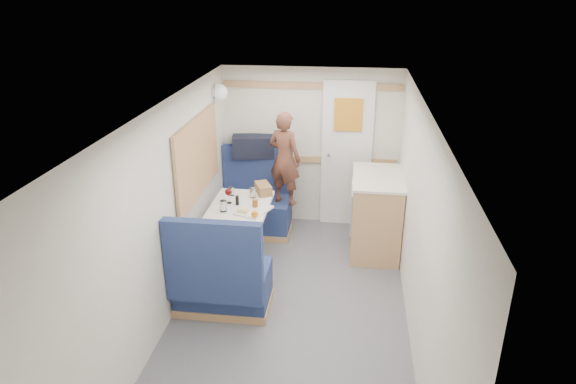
# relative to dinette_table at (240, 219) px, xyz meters

# --- Properties ---
(floor) EXTENTS (4.50, 4.50, 0.00)m
(floor) POSITION_rel_dinette_table_xyz_m (0.65, -1.00, -0.57)
(floor) COLOR #515156
(floor) RESTS_ON ground
(ceiling) EXTENTS (4.50, 4.50, 0.00)m
(ceiling) POSITION_rel_dinette_table_xyz_m (0.65, -1.00, 1.43)
(ceiling) COLOR silver
(ceiling) RESTS_ON wall_back
(wall_back) EXTENTS (2.20, 0.02, 2.00)m
(wall_back) POSITION_rel_dinette_table_xyz_m (0.65, 1.25, 0.43)
(wall_back) COLOR silver
(wall_back) RESTS_ON floor
(wall_left) EXTENTS (0.02, 4.50, 2.00)m
(wall_left) POSITION_rel_dinette_table_xyz_m (-0.45, -1.00, 0.43)
(wall_left) COLOR silver
(wall_left) RESTS_ON floor
(wall_right) EXTENTS (0.02, 4.50, 2.00)m
(wall_right) POSITION_rel_dinette_table_xyz_m (1.75, -1.00, 0.43)
(wall_right) COLOR silver
(wall_right) RESTS_ON floor
(oak_trim_low) EXTENTS (2.15, 0.02, 0.08)m
(oak_trim_low) POSITION_rel_dinette_table_xyz_m (0.65, 1.23, 0.28)
(oak_trim_low) COLOR #A8794C
(oak_trim_low) RESTS_ON wall_back
(oak_trim_high) EXTENTS (2.15, 0.02, 0.08)m
(oak_trim_high) POSITION_rel_dinette_table_xyz_m (0.65, 1.23, 1.21)
(oak_trim_high) COLOR #A8794C
(oak_trim_high) RESTS_ON wall_back
(side_window) EXTENTS (0.04, 1.30, 0.72)m
(side_window) POSITION_rel_dinette_table_xyz_m (-0.43, 0.00, 0.68)
(side_window) COLOR #A5B297
(side_window) RESTS_ON wall_left
(rear_door) EXTENTS (0.62, 0.12, 1.86)m
(rear_door) POSITION_rel_dinette_table_xyz_m (1.10, 1.22, 0.41)
(rear_door) COLOR white
(rear_door) RESTS_ON wall_back
(dinette_table) EXTENTS (0.62, 0.92, 0.72)m
(dinette_table) POSITION_rel_dinette_table_xyz_m (0.00, 0.00, 0.00)
(dinette_table) COLOR white
(dinette_table) RESTS_ON floor
(bench_far) EXTENTS (0.90, 0.59, 1.05)m
(bench_far) POSITION_rel_dinette_table_xyz_m (-0.00, 0.86, -0.27)
(bench_far) COLOR navy
(bench_far) RESTS_ON floor
(bench_near) EXTENTS (0.90, 0.59, 1.05)m
(bench_near) POSITION_rel_dinette_table_xyz_m (-0.00, -0.86, -0.27)
(bench_near) COLOR navy
(bench_near) RESTS_ON floor
(ledge) EXTENTS (0.90, 0.14, 0.04)m
(ledge) POSITION_rel_dinette_table_xyz_m (-0.00, 1.12, 0.31)
(ledge) COLOR #A8794C
(ledge) RESTS_ON bench_far
(dome_light) EXTENTS (0.20, 0.20, 0.20)m
(dome_light) POSITION_rel_dinette_table_xyz_m (-0.39, 0.85, 1.18)
(dome_light) COLOR white
(dome_light) RESTS_ON wall_left
(galley_counter) EXTENTS (0.57, 0.92, 0.92)m
(galley_counter) POSITION_rel_dinette_table_xyz_m (1.47, 0.55, -0.10)
(galley_counter) COLOR #A8794C
(galley_counter) RESTS_ON floor
(person) EXTENTS (0.48, 0.41, 1.12)m
(person) POSITION_rel_dinette_table_xyz_m (0.39, 0.76, 0.44)
(person) COLOR brown
(person) RESTS_ON bench_far
(duffel_bag) EXTENTS (0.58, 0.35, 0.26)m
(duffel_bag) POSITION_rel_dinette_table_xyz_m (-0.04, 1.12, 0.47)
(duffel_bag) COLOR black
(duffel_bag) RESTS_ON ledge
(tray) EXTENTS (0.39, 0.44, 0.02)m
(tray) POSITION_rel_dinette_table_xyz_m (0.18, -0.12, 0.16)
(tray) COLOR white
(tray) RESTS_ON dinette_table
(orange_fruit) EXTENTS (0.07, 0.07, 0.07)m
(orange_fruit) POSITION_rel_dinette_table_xyz_m (0.22, -0.30, 0.21)
(orange_fruit) COLOR #EF520A
(orange_fruit) RESTS_ON tray
(cheese_block) EXTENTS (0.11, 0.08, 0.04)m
(cheese_block) POSITION_rel_dinette_table_xyz_m (0.08, -0.20, 0.19)
(cheese_block) COLOR #EDD989
(cheese_block) RESTS_ON tray
(wine_glass) EXTENTS (0.08, 0.08, 0.17)m
(wine_glass) POSITION_rel_dinette_table_xyz_m (-0.13, 0.05, 0.28)
(wine_glass) COLOR white
(wine_glass) RESTS_ON dinette_table
(tumbler_left) EXTENTS (0.07, 0.07, 0.12)m
(tumbler_left) POSITION_rel_dinette_table_xyz_m (-0.13, -0.16, 0.21)
(tumbler_left) COLOR white
(tumbler_left) RESTS_ON dinette_table
(tumbler_mid) EXTENTS (0.06, 0.06, 0.10)m
(tumbler_mid) POSITION_rel_dinette_table_xyz_m (-0.15, 0.27, 0.20)
(tumbler_mid) COLOR white
(tumbler_mid) RESTS_ON dinette_table
(tumbler_right) EXTENTS (0.07, 0.07, 0.11)m
(tumbler_right) POSITION_rel_dinette_table_xyz_m (0.10, 0.23, 0.21)
(tumbler_right) COLOR white
(tumbler_right) RESTS_ON dinette_table
(beer_glass) EXTENTS (0.06, 0.06, 0.09)m
(beer_glass) POSITION_rel_dinette_table_xyz_m (0.18, -0.05, 0.20)
(beer_glass) COLOR brown
(beer_glass) RESTS_ON dinette_table
(pepper_grinder) EXTENTS (0.04, 0.04, 0.10)m
(pepper_grinder) POSITION_rel_dinette_table_xyz_m (-0.03, 0.02, 0.21)
(pepper_grinder) COLOR black
(pepper_grinder) RESTS_ON dinette_table
(bread_loaf) EXTENTS (0.24, 0.30, 0.11)m
(bread_loaf) POSITION_rel_dinette_table_xyz_m (0.19, 0.38, 0.21)
(bread_loaf) COLOR olive
(bread_loaf) RESTS_ON dinette_table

